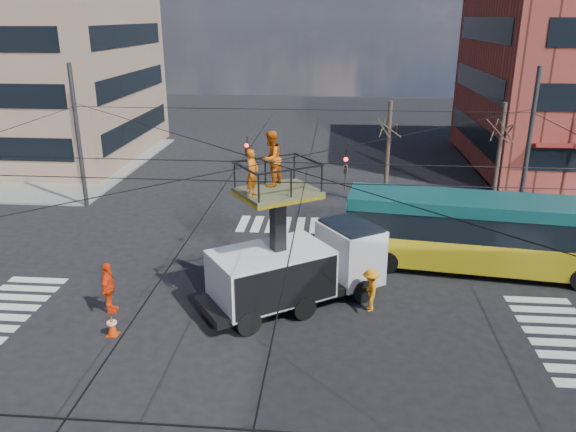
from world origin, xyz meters
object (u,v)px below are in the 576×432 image
Objects in this scene: utility_truck at (297,251)px; worker_ground at (109,288)px; flagger at (370,290)px; city_bus at (489,232)px; traffic_cone at (112,325)px.

worker_ground is at bearing 156.99° from utility_truck.
worker_ground is at bearing -87.99° from flagger.
city_bus is at bearing -76.77° from worker_ground.
worker_ground reaches higher than flagger.
utility_truck is at bearing -101.94° from flagger.
flagger is at bearing -89.78° from worker_ground.
utility_truck reaches higher than worker_ground.
utility_truck is 8.63m from city_bus.
traffic_cone is at bearing 171.30° from utility_truck.
city_bus is 16.27× the size of traffic_cone.
utility_truck is 7.00m from worker_ground.
utility_truck reaches higher than city_bus.
traffic_cone is (-6.11, -2.89, -1.73)m from utility_truck.
traffic_cone is at bearing -77.77° from flagger.
flagger is (-5.12, -3.98, -0.89)m from city_bus.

